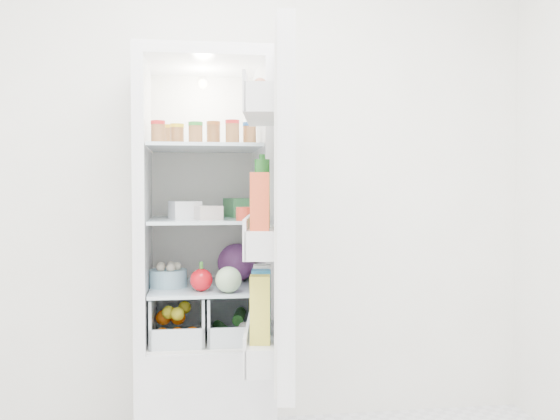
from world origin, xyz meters
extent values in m
cube|color=white|center=(0.00, 1.50, 1.30)|extent=(3.00, 0.02, 2.60)
cube|color=silver|center=(-0.20, 1.21, 0.25)|extent=(0.60, 0.60, 0.50)
cube|color=silver|center=(-0.20, 1.21, 1.77)|extent=(0.60, 0.60, 0.05)
cube|color=silver|center=(-0.20, 1.49, 1.12)|extent=(0.60, 0.05, 1.25)
cube|color=silver|center=(-0.47, 1.21, 1.12)|extent=(0.05, 0.60, 1.25)
cube|color=silver|center=(0.07, 1.21, 1.12)|extent=(0.05, 0.60, 1.25)
cube|color=white|center=(-0.20, 1.46, 1.12)|extent=(0.50, 0.01, 1.25)
sphere|color=white|center=(-0.20, 1.42, 1.71)|extent=(0.05, 0.05, 0.05)
cube|color=silver|center=(-0.20, 1.19, 0.74)|extent=(0.49, 0.53, 0.01)
cube|color=silver|center=(-0.20, 1.19, 1.05)|extent=(0.49, 0.53, 0.02)
cube|color=silver|center=(-0.20, 1.19, 1.38)|extent=(0.49, 0.53, 0.02)
cylinder|color=#B21919|center=(-0.40, 1.05, 1.43)|extent=(0.06, 0.06, 0.08)
cylinder|color=gold|center=(-0.32, 1.10, 1.43)|extent=(0.06, 0.06, 0.08)
cylinder|color=#267226|center=(-0.24, 1.02, 1.43)|extent=(0.06, 0.06, 0.08)
cylinder|color=brown|center=(-0.16, 1.12, 1.43)|extent=(0.06, 0.06, 0.08)
cylinder|color=#B21919|center=(-0.08, 1.05, 1.43)|extent=(0.06, 0.06, 0.08)
cylinder|color=#194C8C|center=(0.00, 1.10, 1.43)|extent=(0.06, 0.06, 0.08)
cylinder|color=#BF8C19|center=(-0.36, 1.28, 1.43)|extent=(0.06, 0.06, 0.08)
cylinder|color=silver|center=(0.01, 1.22, 1.49)|extent=(0.06, 0.06, 0.20)
cube|color=white|center=(-0.29, 1.16, 1.10)|extent=(0.15, 0.15, 0.08)
cube|color=beige|center=(-0.19, 1.08, 1.09)|extent=(0.13, 0.13, 0.06)
cylinder|color=red|center=(-0.03, 0.97, 1.09)|extent=(0.09, 0.09, 0.06)
cube|color=silver|center=(-0.23, 1.28, 1.08)|extent=(0.20, 0.18, 0.04)
cube|color=#469A55|center=(-0.03, 1.31, 1.10)|extent=(0.15, 0.18, 0.09)
sphere|color=#4A1C52|center=(-0.05, 1.29, 0.84)|extent=(0.18, 0.18, 0.18)
sphere|color=red|center=(-0.22, 1.03, 0.80)|extent=(0.10, 0.10, 0.10)
cylinder|color=#92C4DA|center=(-0.36, 1.17, 0.79)|extent=(0.19, 0.19, 0.08)
sphere|color=#A1C291|center=(-0.10, 0.97, 0.80)|extent=(0.11, 0.11, 0.11)
sphere|color=#F85A0D|center=(-0.39, 1.06, 0.55)|extent=(0.07, 0.07, 0.07)
sphere|color=#F85A0D|center=(-0.32, 1.06, 0.55)|extent=(0.07, 0.07, 0.07)
sphere|color=#F85A0D|center=(-0.26, 1.06, 0.55)|extent=(0.07, 0.07, 0.07)
sphere|color=#F85A0D|center=(-0.39, 1.19, 0.61)|extent=(0.07, 0.07, 0.07)
sphere|color=#F85A0D|center=(-0.32, 1.19, 0.61)|extent=(0.07, 0.07, 0.07)
sphere|color=yellow|center=(-0.36, 1.12, 0.64)|extent=(0.06, 0.06, 0.06)
sphere|color=yellow|center=(-0.29, 1.24, 0.64)|extent=(0.06, 0.06, 0.06)
sphere|color=yellow|center=(-0.32, 1.08, 0.64)|extent=(0.06, 0.06, 0.06)
cylinder|color=#1C4717|center=(-0.12, 1.19, 0.54)|extent=(0.09, 0.21, 0.05)
cylinder|color=#1C4717|center=(-0.04, 1.24, 0.59)|extent=(0.08, 0.21, 0.05)
sphere|color=white|center=(-0.08, 1.06, 0.54)|extent=(0.05, 0.05, 0.05)
sphere|color=white|center=(-0.03, 1.08, 0.57)|extent=(0.05, 0.05, 0.05)
cube|color=silver|center=(0.09, 0.61, 1.12)|extent=(0.14, 0.60, 1.30)
cube|color=white|center=(0.05, 0.61, 1.12)|extent=(0.09, 0.56, 1.26)
cube|color=silver|center=(0.00, 0.62, 1.50)|extent=(0.18, 0.51, 0.10)
cube|color=silver|center=(0.00, 0.62, 1.00)|extent=(0.18, 0.51, 0.10)
cube|color=silver|center=(0.00, 0.62, 0.60)|extent=(0.18, 0.51, 0.10)
sphere|color=#915741|center=(-0.02, 0.50, 1.56)|extent=(0.05, 0.05, 0.05)
sphere|color=#915741|center=(-0.01, 0.58, 1.56)|extent=(0.05, 0.05, 0.05)
sphere|color=#915741|center=(0.00, 0.66, 1.56)|extent=(0.05, 0.05, 0.05)
sphere|color=#915741|center=(0.01, 0.74, 1.56)|extent=(0.05, 0.05, 0.05)
sphere|color=#915741|center=(0.03, 0.82, 1.56)|extent=(0.05, 0.05, 0.05)
cylinder|color=#1A5C1D|center=(0.02, 0.77, 1.18)|extent=(0.06, 0.06, 0.26)
cube|color=gold|center=(-0.01, 0.59, 1.15)|extent=(0.07, 0.07, 0.20)
cube|color=#E64D28|center=(-0.03, 0.44, 1.15)|extent=(0.07, 0.07, 0.20)
cube|color=silver|center=(0.02, 0.77, 0.77)|extent=(0.08, 0.08, 0.24)
cube|color=#2785C7|center=(0.00, 0.62, 0.77)|extent=(0.08, 0.08, 0.24)
cube|color=yellow|center=(-0.02, 0.47, 0.77)|extent=(0.08, 0.08, 0.24)
camera|label=1|loc=(-0.27, -1.69, 1.20)|focal=40.00mm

